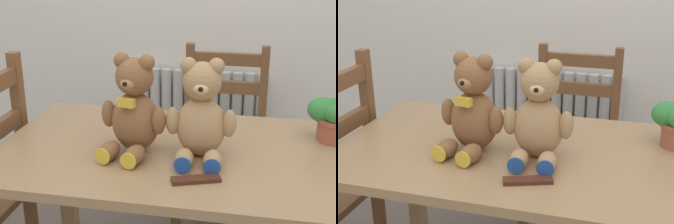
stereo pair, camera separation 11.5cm
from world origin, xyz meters
TOP-DOWN VIEW (x-y plane):
  - radiator at (-0.16, 1.50)m, footprint 0.81×0.10m
  - dining_table at (0.00, 0.36)m, footprint 1.29×0.73m
  - wooden_chair_behind at (0.04, 1.07)m, footprint 0.40×0.40m
  - teddy_bear_left at (-0.19, 0.32)m, footprint 0.23×0.24m
  - teddy_bear_right at (0.03, 0.32)m, footprint 0.22×0.22m
  - potted_plant at (0.45, 0.54)m, footprint 0.18×0.14m
  - chocolate_bar at (0.04, 0.15)m, footprint 0.14×0.08m

SIDE VIEW (x-z plane):
  - radiator at x=-0.16m, z-range -0.03..0.66m
  - wooden_chair_behind at x=0.04m, z-range -0.01..0.90m
  - dining_table at x=0.00m, z-range 0.25..0.98m
  - chocolate_bar at x=0.04m, z-range 0.73..0.74m
  - potted_plant at x=0.45m, z-range 0.73..0.89m
  - teddy_bear_right at x=0.03m, z-range 0.70..1.02m
  - teddy_bear_left at x=-0.19m, z-range 0.70..1.02m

